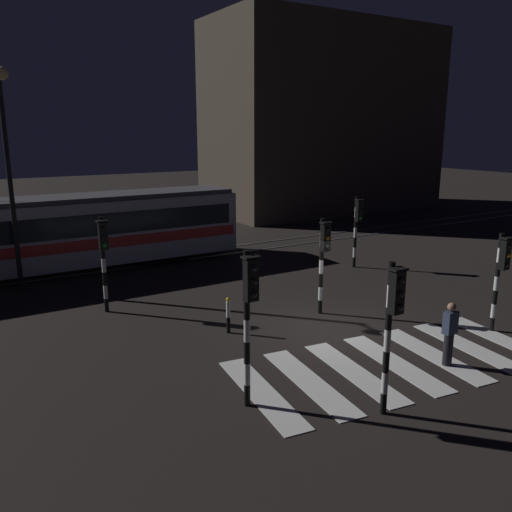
{
  "coord_description": "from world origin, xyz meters",
  "views": [
    {
      "loc": [
        -9.77,
        -11.83,
        5.98
      ],
      "look_at": [
        0.14,
        4.34,
        1.4
      ],
      "focal_mm": 36.9,
      "sensor_mm": 36.0,
      "label": 1
    }
  ],
  "objects": [
    {
      "name": "ground_plane",
      "position": [
        0.0,
        0.0,
        0.0
      ],
      "size": [
        120.0,
        120.0,
        0.0
      ],
      "primitive_type": "plane",
      "color": "black"
    },
    {
      "name": "building_backdrop",
      "position": [
        15.63,
        19.91,
        6.67
      ],
      "size": [
        17.08,
        8.0,
        13.34
      ],
      "primitive_type": "cube",
      "color": "#42382D",
      "rests_on": "ground"
    },
    {
      "name": "tram",
      "position": [
        -5.46,
        11.02,
        1.75
      ],
      "size": [
        15.8,
        2.58,
        4.15
      ],
      "color": "silver",
      "rests_on": "ground"
    },
    {
      "name": "street_lamp_trackside_left",
      "position": [
        -7.39,
        8.9,
        5.0
      ],
      "size": [
        0.44,
        1.21,
        8.01
      ],
      "color": "black",
      "rests_on": "ground"
    },
    {
      "name": "traffic_light_corner_far_left",
      "position": [
        -5.29,
        5.01,
        2.13
      ],
      "size": [
        0.36,
        0.42,
        3.23
      ],
      "color": "black",
      "rests_on": "ground"
    },
    {
      "name": "pedestrian_waiting_at_kerb",
      "position": [
        1.06,
        -3.66,
        0.88
      ],
      "size": [
        0.36,
        0.24,
        1.71
      ],
      "color": "black",
      "rests_on": "ground"
    },
    {
      "name": "bollard_island_edge",
      "position": [
        -2.7,
        1.3,
        0.56
      ],
      "size": [
        0.12,
        0.12,
        1.11
      ],
      "color": "black",
      "rests_on": "ground"
    },
    {
      "name": "traffic_light_corner_near_right",
      "position": [
        4.21,
        -2.85,
        2.0
      ],
      "size": [
        0.36,
        0.42,
        3.03
      ],
      "color": "black",
      "rests_on": "ground"
    },
    {
      "name": "traffic_light_corner_near_left",
      "position": [
        -4.4,
        -2.78,
        2.34
      ],
      "size": [
        0.36,
        0.42,
        3.55
      ],
      "color": "black",
      "rests_on": "ground"
    },
    {
      "name": "traffic_light_corner_far_right",
      "position": [
        5.8,
        5.12,
        2.07
      ],
      "size": [
        0.36,
        0.42,
        3.14
      ],
      "color": "black",
      "rests_on": "ground"
    },
    {
      "name": "rail_far",
      "position": [
        0.0,
        11.74,
        0.01
      ],
      "size": [
        80.0,
        0.12,
        0.03
      ],
      "primitive_type": "cube",
      "color": "#59595E",
      "rests_on": "ground"
    },
    {
      "name": "crosswalk_zebra",
      "position": [
        -0.0,
        -2.87,
        0.01
      ],
      "size": [
        8.84,
        4.81,
        0.02
      ],
      "color": "silver",
      "rests_on": "ground"
    },
    {
      "name": "rail_near",
      "position": [
        0.0,
        10.31,
        0.01
      ],
      "size": [
        80.0,
        0.12,
        0.03
      ],
      "primitive_type": "cube",
      "color": "#59595E",
      "rests_on": "ground"
    },
    {
      "name": "traffic_light_median_centre",
      "position": [
        0.74,
        1.14,
        2.12
      ],
      "size": [
        0.36,
        0.42,
        3.21
      ],
      "color": "black",
      "rests_on": "ground"
    },
    {
      "name": "traffic_light_kerb_mid_left",
      "position": [
        -2.07,
        -4.61,
        2.23
      ],
      "size": [
        0.36,
        0.42,
        3.38
      ],
      "color": "black",
      "rests_on": "ground"
    }
  ]
}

